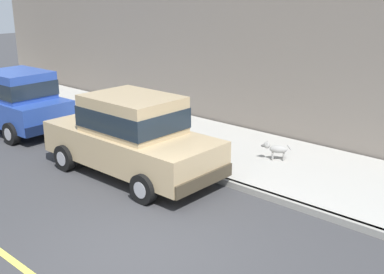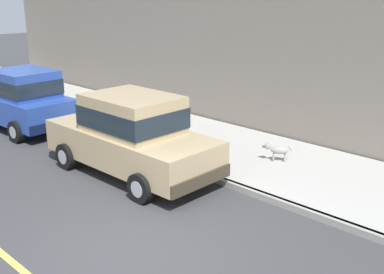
{
  "view_description": "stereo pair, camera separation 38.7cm",
  "coord_description": "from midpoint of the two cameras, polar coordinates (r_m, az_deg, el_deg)",
  "views": [
    {
      "loc": [
        -4.64,
        -5.42,
        4.23
      ],
      "look_at": [
        3.34,
        1.82,
        0.85
      ],
      "focal_mm": 44.43,
      "sensor_mm": 36.0,
      "label": 1
    },
    {
      "loc": [
        -4.38,
        -5.71,
        4.23
      ],
      "look_at": [
        3.34,
        1.82,
        0.85
      ],
      "focal_mm": 44.43,
      "sensor_mm": 36.0,
      "label": 2
    }
  ],
  "objects": [
    {
      "name": "curb",
      "position": [
        10.38,
        7.79,
        -6.4
      ],
      "size": [
        0.16,
        64.0,
        0.14
      ],
      "primitive_type": "cube",
      "color": "gray",
      "rests_on": "ground"
    },
    {
      "name": "car_tan_sedan",
      "position": [
        11.12,
        -6.29,
        0.32
      ],
      "size": [
        2.07,
        4.62,
        1.92
      ],
      "color": "tan",
      "rests_on": "ground"
    },
    {
      "name": "dog_grey",
      "position": [
        11.93,
        11.06,
        -1.51
      ],
      "size": [
        0.47,
        0.66,
        0.49
      ],
      "color": "#999691",
      "rests_on": "sidewalk"
    },
    {
      "name": "sidewalk",
      "position": [
        11.78,
        13.05,
        -3.75
      ],
      "size": [
        3.6,
        64.0,
        0.14
      ],
      "primitive_type": "cube",
      "color": "#A8A59E",
      "rests_on": "ground"
    },
    {
      "name": "car_blue_hatchback",
      "position": [
        15.52,
        -18.97,
        4.35
      ],
      "size": [
        2.05,
        3.86,
        1.88
      ],
      "color": "#28479E",
      "rests_on": "ground"
    },
    {
      "name": "building_facade",
      "position": [
        16.84,
        -1.77,
        10.53
      ],
      "size": [
        0.5,
        20.0,
        4.43
      ],
      "primitive_type": "cube",
      "color": "slate",
      "rests_on": "ground"
    },
    {
      "name": "ground_plane",
      "position": [
        8.32,
        -5.93,
        -13.27
      ],
      "size": [
        80.0,
        80.0,
        0.0
      ],
      "primitive_type": "plane",
      "color": "#38383A"
    }
  ]
}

